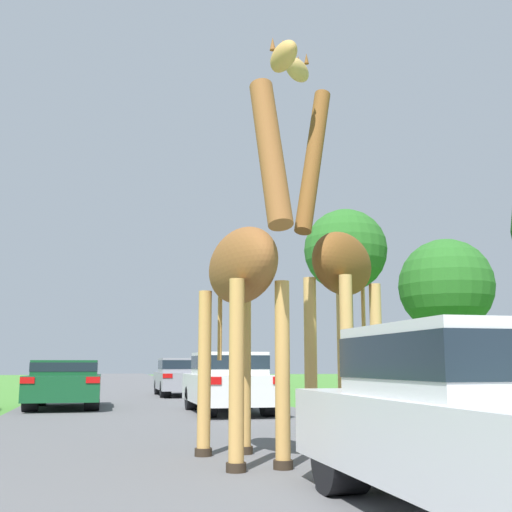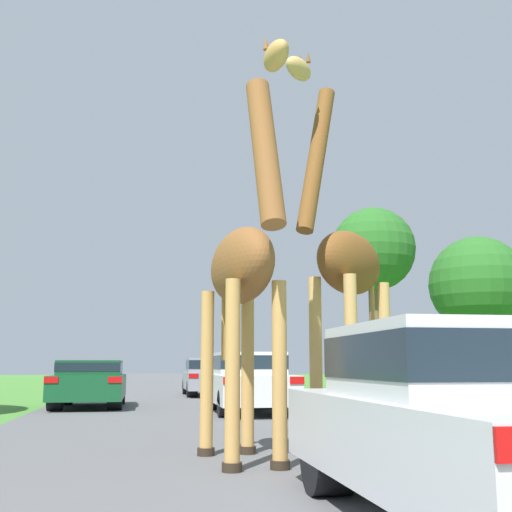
{
  "view_description": "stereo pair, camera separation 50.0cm",
  "coord_description": "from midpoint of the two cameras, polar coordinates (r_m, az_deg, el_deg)",
  "views": [
    {
      "loc": [
        -1.47,
        0.14,
        1.18
      ],
      "look_at": [
        0.4,
        8.14,
        2.58
      ],
      "focal_mm": 45.0,
      "sensor_mm": 36.0,
      "label": 1
    },
    {
      "loc": [
        -0.98,
        0.04,
        1.18
      ],
      "look_at": [
        0.4,
        8.14,
        2.58
      ],
      "focal_mm": 45.0,
      "sensor_mm": 36.0,
      "label": 2
    }
  ],
  "objects": [
    {
      "name": "giraffe_near_road",
      "position": [
        8.14,
        -2.78,
        -1.26
      ],
      "size": [
        0.96,
        2.73,
        4.96
      ],
      "rotation": [
        0.0,
        0.0,
        -3.02
      ],
      "color": "tan",
      "rests_on": "ground"
    },
    {
      "name": "road",
      "position": [
        29.96,
        -11.09,
        -11.72
      ],
      "size": [
        7.57,
        120.0,
        0.0
      ],
      "color": "#5B5B5E",
      "rests_on": "ground"
    },
    {
      "name": "car_queue_right",
      "position": [
        25.45,
        -7.14,
        -10.52
      ],
      "size": [
        1.9,
        4.41,
        1.44
      ],
      "color": "gray",
      "rests_on": "ground"
    },
    {
      "name": "giraffe_companion",
      "position": [
        9.83,
        6.04,
        -1.56
      ],
      "size": [
        2.15,
        2.21,
        5.61
      ],
      "rotation": [
        0.0,
        0.0,
        2.38
      ],
      "color": "tan",
      "rests_on": "ground"
    },
    {
      "name": "tree_mid_field",
      "position": [
        30.35,
        16.09,
        -2.65
      ],
      "size": [
        4.29,
        4.29,
        6.87
      ],
      "color": "brown",
      "rests_on": "ground"
    },
    {
      "name": "car_lead_maroon",
      "position": [
        5.42,
        17.29,
        -13.34
      ],
      "size": [
        1.91,
        4.13,
        1.5
      ],
      "color": "silver",
      "rests_on": "ground"
    },
    {
      "name": "car_far_ahead",
      "position": [
        18.95,
        -17.36,
        -10.67
      ],
      "size": [
        1.91,
        4.07,
        1.3
      ],
      "color": "#144C28",
      "rests_on": "ground"
    },
    {
      "name": "car_queue_left",
      "position": [
        16.38,
        -3.34,
        -11.02
      ],
      "size": [
        1.8,
        4.39,
        1.49
      ],
      "color": "silver",
      "rests_on": "ground"
    },
    {
      "name": "tree_right_cluster",
      "position": [
        28.09,
        7.46,
        0.29
      ],
      "size": [
        3.6,
        3.6,
        7.9
      ],
      "color": "brown",
      "rests_on": "ground"
    }
  ]
}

